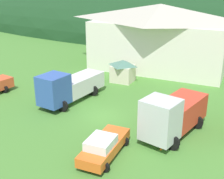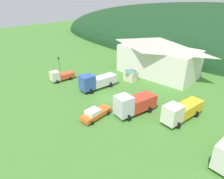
% 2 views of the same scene
% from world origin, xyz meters
% --- Properties ---
extents(ground_plane, '(200.00, 200.00, 0.00)m').
position_xyz_m(ground_plane, '(0.00, 0.00, 0.00)').
color(ground_plane, '#477F33').
extents(forested_hill_backdrop, '(151.47, 60.00, 29.49)m').
position_xyz_m(forested_hill_backdrop, '(0.00, 55.84, 0.00)').
color(forested_hill_backdrop, '#193D1E').
rests_on(forested_hill_backdrop, ground).
extents(depot_building, '(18.89, 9.61, 8.73)m').
position_xyz_m(depot_building, '(0.14, 17.00, 4.50)').
color(depot_building, white).
rests_on(depot_building, ground).
extents(play_shed_cream, '(2.70, 2.56, 2.68)m').
position_xyz_m(play_shed_cream, '(-2.11, 9.92, 1.38)').
color(play_shed_cream, beige).
rests_on(play_shed_cream, ground).
extents(box_truck_blue, '(3.75, 8.28, 3.39)m').
position_xyz_m(box_truck_blue, '(-4.50, 1.67, 1.66)').
color(box_truck_blue, '#3356AD').
rests_on(box_truck_blue, ground).
extents(tow_truck_silver, '(4.23, 7.44, 3.64)m').
position_xyz_m(tow_truck_silver, '(6.58, -0.70, 1.81)').
color(tow_truck_silver, silver).
rests_on(tow_truck_silver, ground).
extents(service_pickup_orange, '(2.37, 5.24, 1.66)m').
position_xyz_m(service_pickup_orange, '(3.06, -5.69, 0.83)').
color(service_pickup_orange, orange).
rests_on(service_pickup_orange, ground).
extents(traffic_cone_near_pickup, '(0.36, 0.36, 0.62)m').
position_xyz_m(traffic_cone_near_pickup, '(6.11, 4.74, 0.00)').
color(traffic_cone_near_pickup, orange).
rests_on(traffic_cone_near_pickup, ground).
extents(traffic_cone_mid_row, '(0.36, 0.36, 0.57)m').
position_xyz_m(traffic_cone_mid_row, '(6.48, -3.22, 0.00)').
color(traffic_cone_mid_row, orange).
rests_on(traffic_cone_mid_row, ground).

